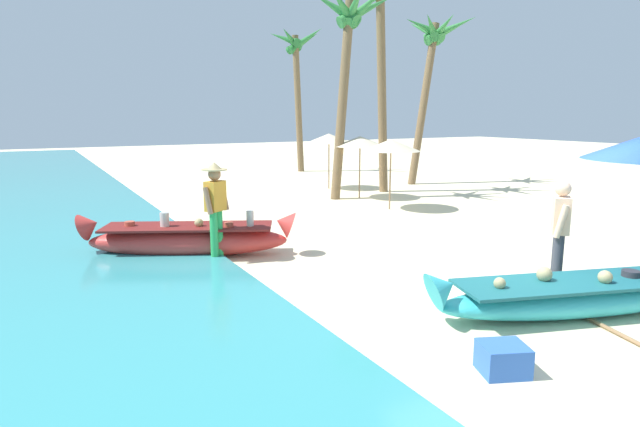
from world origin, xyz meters
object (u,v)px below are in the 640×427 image
at_px(person_vendor_hatted, 216,204).
at_px(cooler_box, 503,359).
at_px(boat_cyan_foreground, 580,295).
at_px(palm_tree_far_behind, 434,47).
at_px(palm_tree_mid_cluster, 381,10).
at_px(boat_red_midground, 189,239).
at_px(palm_tree_tall_inland, 349,30).
at_px(person_tourist_customer, 560,230).
at_px(palm_tree_leaning_seaward, 297,60).

bearing_deg(person_vendor_hatted, cooler_box, -77.50).
height_order(boat_cyan_foreground, palm_tree_far_behind, palm_tree_far_behind).
xyz_separation_m(palm_tree_mid_cluster, palm_tree_far_behind, (3.13, 1.10, -0.84)).
xyz_separation_m(boat_cyan_foreground, boat_red_midground, (-3.68, 5.34, 0.06)).
bearing_deg(person_vendor_hatted, palm_tree_tall_inland, 40.68).
height_order(palm_tree_tall_inland, palm_tree_far_behind, palm_tree_tall_inland).
bearing_deg(boat_red_midground, cooler_box, -75.51).
distance_m(boat_cyan_foreground, person_tourist_customer, 1.14).
xyz_separation_m(person_tourist_customer, palm_tree_far_behind, (6.63, 10.66, 4.04)).
bearing_deg(person_vendor_hatted, palm_tree_mid_cluster, 37.16).
xyz_separation_m(boat_cyan_foreground, palm_tree_mid_cluster, (4.02, 10.33, 5.54)).
distance_m(boat_cyan_foreground, cooler_box, 2.23).
bearing_deg(boat_red_midground, person_vendor_hatted, -58.97).
relative_size(palm_tree_far_behind, cooler_box, 13.54).
distance_m(palm_tree_tall_inland, palm_tree_far_behind, 4.97).
distance_m(palm_tree_leaning_seaward, cooler_box, 19.86).
bearing_deg(boat_cyan_foreground, palm_tree_leaning_seaward, 75.37).
bearing_deg(palm_tree_tall_inland, palm_tree_far_behind, 19.81).
distance_m(person_vendor_hatted, palm_tree_far_behind, 13.03).
relative_size(palm_tree_leaning_seaward, palm_tree_far_behind, 1.02).
distance_m(person_vendor_hatted, person_tourist_customer, 5.54).
bearing_deg(cooler_box, boat_cyan_foreground, 39.38).
bearing_deg(boat_red_midground, person_tourist_customer, -47.38).
bearing_deg(boat_cyan_foreground, boat_red_midground, 124.58).
xyz_separation_m(palm_tree_tall_inland, cooler_box, (-4.60, -10.41, -4.83)).
height_order(boat_red_midground, palm_tree_leaning_seaward, palm_tree_leaning_seaward).
distance_m(person_vendor_hatted, cooler_box, 5.62).
relative_size(palm_tree_mid_cluster, palm_tree_far_behind, 1.17).
bearing_deg(boat_cyan_foreground, palm_tree_far_behind, 57.97).
bearing_deg(boat_red_midground, palm_tree_mid_cluster, 32.95).
xyz_separation_m(boat_red_midground, palm_tree_mid_cluster, (7.70, 4.99, 5.48)).
distance_m(person_tourist_customer, palm_tree_far_behind, 13.18).
relative_size(boat_cyan_foreground, palm_tree_far_behind, 0.69).
bearing_deg(person_vendor_hatted, boat_cyan_foreground, -55.00).
distance_m(palm_tree_far_behind, cooler_box, 15.98).
xyz_separation_m(palm_tree_tall_inland, palm_tree_leaning_seaward, (2.08, 7.68, -0.08)).
bearing_deg(person_tourist_customer, boat_cyan_foreground, -124.11).
relative_size(boat_red_midground, person_vendor_hatted, 2.14).
relative_size(palm_tree_leaning_seaward, cooler_box, 13.82).
height_order(palm_tree_leaning_seaward, palm_tree_far_behind, palm_tree_leaning_seaward).
bearing_deg(palm_tree_far_behind, boat_red_midground, -150.65).
bearing_deg(palm_tree_tall_inland, boat_cyan_foreground, -104.22).
bearing_deg(palm_tree_leaning_seaward, palm_tree_tall_inland, -105.15).
bearing_deg(cooler_box, palm_tree_tall_inland, 88.18).
bearing_deg(palm_tree_mid_cluster, boat_cyan_foreground, -111.27).
bearing_deg(palm_tree_far_behind, palm_tree_tall_inland, -160.19).
height_order(boat_cyan_foreground, person_vendor_hatted, person_vendor_hatted).
distance_m(boat_red_midground, cooler_box, 6.20).
relative_size(palm_tree_tall_inland, palm_tree_mid_cluster, 0.87).
height_order(boat_cyan_foreground, palm_tree_leaning_seaward, palm_tree_leaning_seaward).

